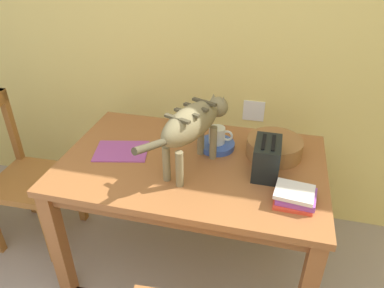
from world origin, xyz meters
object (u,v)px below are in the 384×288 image
Objects in this scene: dining_table at (192,175)px; saucer_bowl at (216,145)px; coffee_mug at (218,135)px; book_stack at (295,196)px; toaster at (267,158)px; cat at (193,124)px; wicker_basket at (274,147)px; magazine at (121,151)px; wooden_chair_far at (23,177)px.

saucer_bowl is (0.10, 0.16, 0.10)m from dining_table.
saucer_bowl is at bearing -180.00° from coffee_mug.
book_stack is 0.24m from toaster.
cat is 4.87× the size of coffee_mug.
cat is 3.23× the size of saucer_bowl.
magazine is at bearing -168.17° from wicker_basket.
coffee_mug is (0.10, 0.16, 0.17)m from dining_table.
coffee_mug is 0.64× the size of toaster.
book_stack is 0.66× the size of wicker_basket.
wicker_basket is at bearing 80.24° from toaster.
book_stack is at bearing -21.94° from dining_table.
cat is 0.55m from book_stack.
book_stack is (0.49, -0.16, -0.21)m from cat.
saucer_bowl is at bearing 90.00° from cat.
wicker_basket is 1.42× the size of toaster.
saucer_bowl is 0.30m from wicker_basket.
toaster is (0.35, 0.03, -0.15)m from cat.
saucer_bowl reaches higher than dining_table.
coffee_mug is at bearing -179.50° from wicker_basket.
book_stack is (0.50, -0.20, 0.12)m from dining_table.
wicker_basket is at bearing -1.20° from magazine.
cat reaches higher than toaster.
saucer_bowl is at bearing 138.60° from book_stack.
book_stack is at bearing 81.17° from wooden_chair_far.
cat reaches higher than book_stack.
wooden_chair_far reaches higher than saucer_bowl.
magazine is at bearing 167.36° from book_stack.
saucer_bowl is 0.21× the size of wooden_chair_far.
saucer_bowl is 1.19m from wooden_chair_far.
coffee_mug is 0.14× the size of wooden_chair_far.
wooden_chair_far is (-0.66, -0.01, -0.28)m from magazine.
coffee_mug is 0.32m from toaster.
saucer_bowl is at bearing 96.68° from wooden_chair_far.
cat is at bearing 86.54° from wooden_chair_far.
magazine is 0.75m from toaster.
wooden_chair_far is at bearing -171.30° from saucer_bowl.
magazine is 0.91m from book_stack.
wicker_basket is at bearing 0.50° from saucer_bowl.
wicker_basket is 0.31× the size of wooden_chair_far.
book_stack is at bearing -53.55° from toaster.
wicker_basket is 0.18m from toaster.
dining_table is at bearing -121.58° from saucer_bowl.
magazine is at bearing -179.38° from dining_table.
toaster is at bearing -32.66° from saucer_bowl.
cat is 0.38m from toaster.
wicker_basket is (0.30, 0.00, -0.03)m from coffee_mug.
toaster reaches higher than magazine.
wooden_chair_far is (-1.41, -0.00, -0.36)m from toaster.
coffee_mug is 0.54m from book_stack.
wooden_chair_far is (-1.06, 0.03, -0.51)m from cat.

